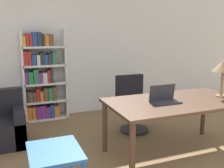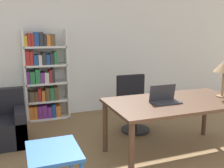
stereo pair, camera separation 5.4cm
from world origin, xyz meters
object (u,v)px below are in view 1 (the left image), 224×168
Objects in this scene: laptop at (164,98)px; bookshelf at (42,79)px; table_lamp at (223,67)px; office_chair at (133,105)px; armchair at (0,127)px; desk at (176,107)px; side_table_blue at (55,158)px.

bookshelf is (-1.29, 2.16, -0.03)m from laptop.
table_lamp is 0.56× the size of office_chair.
laptop is 2.46m from armchair.
laptop is (-0.19, -0.01, 0.13)m from desk.
table_lamp is at bearing -44.75° from bookshelf.
armchair is at bearing 174.18° from office_chair.
desk reaches higher than side_table_blue.
laptop is 1.58m from side_table_blue.
desk is at bearing -29.56° from armchair.
bookshelf is at bearing 140.97° from office_chair.
bookshelf is at bearing 124.59° from desk.
laptop is at bearing -177.39° from desk.
armchair is 1.27m from bookshelf.
office_chair is 1.56× the size of side_table_blue.
table_lamp is 0.66× the size of armchair.
office_chair is 2.12m from side_table_blue.
side_table_blue is at bearing -71.71° from armchair.
armchair is (-2.10, 0.21, -0.16)m from office_chair.
laptop is 0.99m from table_lamp.
desk is 4.89× the size of laptop.
table_lamp reaches higher than armchair.
side_table_blue is 1.76m from armchair.
desk is 2.31× the size of armchair.
bookshelf is at bearing 135.25° from table_lamp.
table_lamp reaches higher than office_chair.
table_lamp is 3.35m from armchair.
bookshelf is (0.74, 0.89, 0.53)m from armchair.
office_chair is (0.07, 1.06, -0.39)m from laptop.
side_table_blue is (-1.48, -0.39, -0.36)m from laptop.
desk is 2.61m from bookshelf.
office_chair is at bearing 96.78° from desk.
laptop is at bearing -59.16° from bookshelf.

